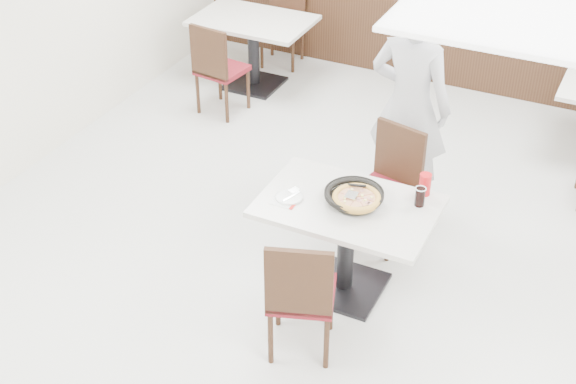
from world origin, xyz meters
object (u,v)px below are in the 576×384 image
at_px(chair_near, 302,291).
at_px(bg_chair_left_near, 222,68).
at_px(cola_glass, 420,197).
at_px(chair_far, 384,190).
at_px(pizza, 356,200).
at_px(side_plate, 289,197).
at_px(red_cup, 425,184).
at_px(pizza_pan, 354,197).
at_px(bg_chair_left_far, 282,24).
at_px(diner_person, 410,106).
at_px(bg_table_left, 254,53).
at_px(main_table, 346,247).

bearing_deg(chair_near, bg_chair_left_near, 109.56).
height_order(cola_glass, bg_chair_left_near, bg_chair_left_near).
distance_m(chair_far, pizza, 0.75).
distance_m(chair_far, side_plate, 0.93).
height_order(red_cup, bg_chair_left_near, bg_chair_left_near).
xyz_separation_m(chair_far, pizza, (0.03, -0.67, 0.34)).
bearing_deg(pizza_pan, chair_near, -95.09).
relative_size(side_plate, bg_chair_left_far, 0.20).
bearing_deg(pizza, red_cup, 44.12).
bearing_deg(diner_person, pizza_pan, 94.57).
bearing_deg(chair_far, pizza_pan, 102.55).
bearing_deg(diner_person, pizza, 96.19).
xyz_separation_m(chair_near, bg_table_left, (-2.11, 3.32, -0.10)).
relative_size(pizza_pan, red_cup, 2.07).
xyz_separation_m(chair_far, bg_chair_left_far, (-2.15, 2.61, 0.00)).
bearing_deg(side_plate, red_cup, 29.19).
xyz_separation_m(pizza_pan, cola_glass, (0.41, 0.17, 0.02)).
xyz_separation_m(main_table, pizza, (0.06, -0.01, 0.44)).
distance_m(pizza_pan, cola_glass, 0.45).
height_order(chair_near, pizza, chair_near).
distance_m(cola_glass, red_cup, 0.15).
distance_m(side_plate, bg_table_left, 3.30).
relative_size(main_table, bg_chair_left_far, 1.26).
xyz_separation_m(main_table, bg_chair_left_far, (-2.12, 3.27, 0.10)).
xyz_separation_m(main_table, chair_far, (0.04, 0.66, 0.10)).
relative_size(main_table, chair_near, 1.26).
height_order(chair_far, bg_chair_left_near, same).
height_order(chair_far, diner_person, diner_person).
distance_m(chair_far, red_cup, 0.62).
bearing_deg(main_table, bg_chair_left_near, 136.99).
bearing_deg(bg_chair_left_near, bg_chair_left_far, 95.84).
xyz_separation_m(main_table, side_plate, (-0.39, -0.11, 0.38)).
height_order(main_table, bg_table_left, same).
distance_m(chair_far, bg_chair_left_near, 2.57).
bearing_deg(side_plate, main_table, 16.06).
distance_m(bg_table_left, bg_chair_left_near, 0.66).
relative_size(bg_chair_left_near, bg_chair_left_far, 1.00).
relative_size(main_table, pizza, 3.89).
bearing_deg(bg_table_left, pizza_pan, -50.36).
bearing_deg(pizza, bg_chair_left_near, 137.67).
xyz_separation_m(side_plate, bg_chair_left_near, (-1.76, 2.12, -0.28)).
distance_m(pizza_pan, diner_person, 1.19).
xyz_separation_m(chair_near, side_plate, (-0.36, 0.55, 0.28)).
bearing_deg(side_plate, cola_glass, 20.65).
xyz_separation_m(bg_table_left, bg_chair_left_far, (0.03, 0.62, 0.10)).
bearing_deg(chair_near, bg_chair_left_far, 99.01).
height_order(diner_person, bg_table_left, diner_person).
height_order(side_plate, bg_chair_left_near, bg_chair_left_near).
bearing_deg(main_table, chair_near, -93.05).
bearing_deg(pizza_pan, bg_chair_left_far, 123.48).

